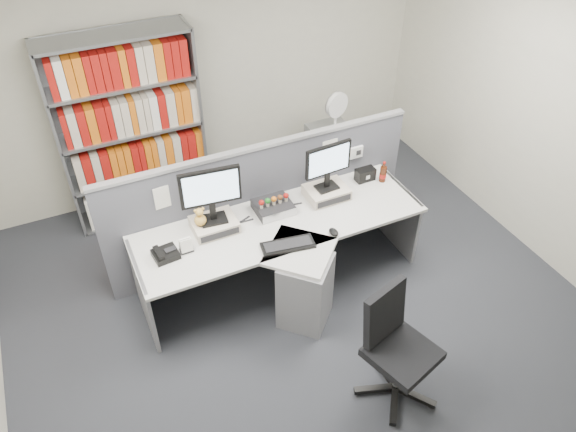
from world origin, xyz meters
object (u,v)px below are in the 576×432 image
shelving_unit (131,133)px  desk_phone (165,254)px  speaker (365,174)px  office_chair (395,344)px  monitor_right (328,163)px  desk_calendar (186,246)px  cola_bottle (383,174)px  keyboard (288,245)px  desktop_pc (273,207)px  filing_cabinet (333,158)px  mouse (334,232)px  desk_fan (336,108)px  monitor_left (211,191)px  desk (291,260)px

shelving_unit → desk_phone: bearing=-94.7°
speaker → shelving_unit: shelving_unit is taller
speaker → office_chair: size_ratio=0.19×
monitor_right → desk_calendar: (-1.40, -0.17, -0.32)m
cola_bottle → keyboard: bearing=-159.4°
desktop_pc → filing_cabinet: desktop_pc is taller
mouse → desk_phone: 1.43m
keyboard → desk_fan: (1.27, 1.49, 0.26)m
desktop_pc → office_chair: 1.64m
speaker → desktop_pc: bearing=-176.3°
monitor_right → speaker: (0.46, 0.08, -0.31)m
monitor_right → cola_bottle: bearing=-1.0°
desk_phone → desk_calendar: desk_calendar is taller
monitor_left → speaker: (1.56, 0.08, -0.35)m
monitor_left → desk_calendar: size_ratio=3.89×
filing_cabinet → office_chair: size_ratio=0.72×
shelving_unit → filing_cabinet: (2.10, -0.45, -0.63)m
mouse → desk_calendar: desk_calendar is taller
cola_bottle → desk_fan: desk_fan is taller
cola_bottle → desk: bearing=-162.1°
keyboard → mouse: 0.42m
monitor_left → desk_calendar: bearing=-151.2°
desktop_pc → speaker: speaker is taller
desk → speaker: speaker is taller
shelving_unit → filing_cabinet: bearing=-12.1°
desk_phone → desk: bearing=-12.2°
desk → desk_calendar: size_ratio=19.38×
desktop_pc → shelving_unit: (-0.91, 1.45, 0.21)m
desk_calendar → desk_fan: (2.05, 1.18, 0.22)m
speaker → cola_bottle: bearing=-31.5°
desk_calendar → shelving_unit: shelving_unit is taller
desk_phone → shelving_unit: (0.13, 1.63, 0.22)m
desk → desktop_pc: 0.50m
office_chair → desk: bearing=103.8°
monitor_left → desktop_pc: 0.67m
keyboard → mouse: size_ratio=4.17×
desktop_pc → mouse: desktop_pc is taller
monitor_right → filing_cabinet: (0.65, 1.02, -0.75)m
shelving_unit → filing_cabinet: size_ratio=2.86×
desktop_pc → filing_cabinet: (1.19, 1.00, -0.41)m
mouse → filing_cabinet: bearing=60.8°
shelving_unit → desk_fan: bearing=-12.1°
cola_bottle → filing_cabinet: 1.12m
desk_calendar → office_chair: bearing=-50.9°
monitor_right → mouse: bearing=-111.4°
shelving_unit → monitor_right: bearing=-45.3°
keyboard → cola_bottle: size_ratio=2.17×
desk_fan → cola_bottle: bearing=-92.4°
monitor_left → keyboard: 0.78m
filing_cabinet → desk_fan: 0.65m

